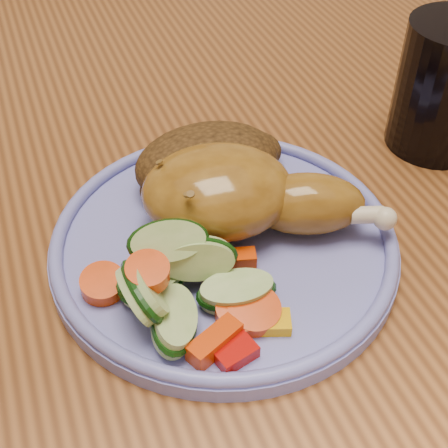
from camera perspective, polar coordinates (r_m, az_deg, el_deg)
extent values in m
cube|color=brown|center=(0.56, -2.86, 4.82)|extent=(0.90, 1.40, 0.04)
cube|color=brown|center=(1.38, 4.67, 11.57)|extent=(0.06, 0.06, 0.71)
cube|color=#4C2D16|center=(1.17, -11.09, 8.83)|extent=(0.42, 0.42, 0.04)
cylinder|color=#4C2D16|center=(1.18, -16.28, -6.99)|extent=(0.04, 0.04, 0.41)
cylinder|color=#4C2D16|center=(1.44, -18.41, 3.47)|extent=(0.04, 0.04, 0.41)
cylinder|color=#4C2D16|center=(1.21, 0.45, -2.63)|extent=(0.04, 0.04, 0.41)
cylinder|color=#4C2D16|center=(1.47, -4.63, 6.80)|extent=(0.04, 0.04, 0.41)
cylinder|color=#6D70C7|center=(0.45, 0.00, -1.95)|extent=(0.25, 0.25, 0.01)
torus|color=#6D70C7|center=(0.44, 0.00, -0.94)|extent=(0.25, 0.25, 0.01)
ellipsoid|color=#90611E|center=(0.44, -0.58, 3.02)|extent=(0.13, 0.11, 0.06)
ellipsoid|color=#90611E|center=(0.45, 7.55, 1.86)|extent=(0.09, 0.07, 0.04)
sphere|color=beige|center=(0.44, 14.51, 0.48)|extent=(0.02, 0.02, 0.02)
ellipsoid|color=#472C11|center=(0.48, -1.53, 5.67)|extent=(0.11, 0.08, 0.05)
ellipsoid|color=#472C11|center=(0.50, 2.17, 6.49)|extent=(0.06, 0.04, 0.03)
ellipsoid|color=#472C11|center=(0.47, -4.93, 3.23)|extent=(0.05, 0.04, 0.02)
cube|color=#A50A05|center=(0.38, 0.86, -11.51)|extent=(0.03, 0.03, 0.01)
cube|color=#E5A507|center=(0.39, 4.61, -8.93)|extent=(0.03, 0.02, 0.01)
cylinder|color=#E93C07|center=(0.40, 2.73, -7.99)|extent=(0.03, 0.04, 0.02)
cube|color=#E93C07|center=(0.42, 0.77, -3.34)|extent=(0.03, 0.02, 0.01)
cube|color=#E93C07|center=(0.38, -0.86, -10.75)|extent=(0.04, 0.03, 0.01)
cylinder|color=#E93C07|center=(0.38, -7.00, -4.40)|extent=(0.03, 0.03, 0.02)
cylinder|color=#E93C07|center=(0.42, -11.01, -5.45)|extent=(0.03, 0.03, 0.02)
cylinder|color=#E93C07|center=(0.40, 1.65, -7.99)|extent=(0.03, 0.04, 0.02)
cylinder|color=#B8CF87|center=(0.41, -6.33, -5.10)|extent=(0.06, 0.06, 0.02)
cylinder|color=#B8CF87|center=(0.40, -5.14, -1.59)|extent=(0.05, 0.05, 0.04)
cylinder|color=#B8CF87|center=(0.38, -4.59, -8.82)|extent=(0.06, 0.06, 0.03)
cylinder|color=#B8CF87|center=(0.40, -2.46, -3.14)|extent=(0.05, 0.04, 0.05)
cylinder|color=#B8CF87|center=(0.38, -7.50, -6.05)|extent=(0.04, 0.05, 0.05)
cylinder|color=#B8CF87|center=(0.40, 1.15, -6.22)|extent=(0.05, 0.05, 0.02)
cylinder|color=#B8CF87|center=(0.41, -6.54, -4.74)|extent=(0.06, 0.06, 0.02)
cylinder|color=black|center=(0.56, 19.71, 11.72)|extent=(0.08, 0.08, 0.11)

